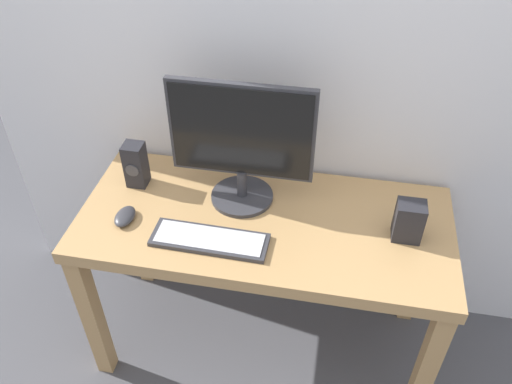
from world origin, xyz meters
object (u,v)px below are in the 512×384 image
object	(u,v)px
keyboard_primary	(210,240)
speaker_left	(136,165)
desk	(264,239)
mouse	(125,216)
monitor	(241,142)
speaker_right	(409,220)

from	to	relation	value
keyboard_primary	speaker_left	bearing A→B (deg)	143.73
desk	mouse	size ratio (longest dim) A/B	12.27
desk	monitor	bearing A→B (deg)	134.12
monitor	desk	bearing A→B (deg)	-45.88
desk	monitor	distance (m)	0.38
keyboard_primary	speaker_left	distance (m)	0.44
speaker_right	speaker_left	xyz separation A→B (m)	(-1.01, 0.10, 0.02)
monitor	speaker_right	world-z (taller)	monitor
keyboard_primary	speaker_right	bearing A→B (deg)	13.07
keyboard_primary	speaker_right	xyz separation A→B (m)	(0.66, 0.15, 0.07)
desk	speaker_right	bearing A→B (deg)	0.50
desk	monitor	xyz separation A→B (m)	(-0.10, 0.11, 0.35)
monitor	keyboard_primary	distance (m)	0.35
keyboard_primary	mouse	world-z (taller)	mouse
monitor	speaker_right	xyz separation A→B (m)	(0.60, -0.10, -0.18)
monitor	speaker_right	distance (m)	0.63
monitor	keyboard_primary	bearing A→B (deg)	-103.70
desk	speaker_right	xyz separation A→B (m)	(0.49, 0.00, 0.18)
desk	mouse	distance (m)	0.51
keyboard_primary	desk	bearing A→B (deg)	42.16
desk	mouse	bearing A→B (deg)	-168.63
desk	keyboard_primary	distance (m)	0.25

